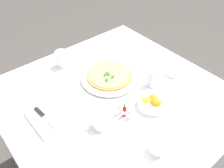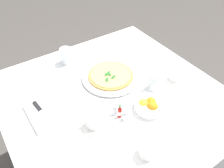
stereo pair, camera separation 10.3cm
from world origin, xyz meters
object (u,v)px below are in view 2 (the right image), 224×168
object	(u,v)px
hot_sauce_bottle	(120,112)
pizza	(111,75)
water_glass_left_edge	(66,56)
coffee_cup_near_left	(148,151)
napkin_folded	(42,113)
dinner_knife	(42,112)
coffee_cup_center_back	(176,76)
pepper_shaker	(115,110)
pizza_plate	(111,77)
citrus_bowl	(149,105)
salt_shaker	(125,116)
coffee_cup_far_right	(94,122)
water_glass_near_right	(154,82)

from	to	relation	value
hot_sauce_bottle	pizza	bearing A→B (deg)	155.34
pizza	water_glass_left_edge	size ratio (longest dim) A/B	2.60
pizza	coffee_cup_near_left	size ratio (longest dim) A/B	2.03
napkin_folded	dinner_knife	bearing A→B (deg)	5.88
coffee_cup_center_back	pepper_shaker	bearing A→B (deg)	-87.19
coffee_cup_near_left	dinner_knife	size ratio (longest dim) A/B	0.66
pizza_plate	citrus_bowl	bearing A→B (deg)	5.21
pizza_plate	pizza	size ratio (longest dim) A/B	1.28
coffee_cup_near_left	pepper_shaker	bearing A→B (deg)	176.95
coffee_cup_center_back	dinner_knife	distance (m)	0.77
pepper_shaker	citrus_bowl	bearing A→B (deg)	66.58
pizza_plate	pizza	xyz separation A→B (m)	(0.00, -0.00, 0.01)
dinner_knife	citrus_bowl	bearing A→B (deg)	54.38
pizza_plate	citrus_bowl	size ratio (longest dim) A/B	2.25
coffee_cup_center_back	hot_sauce_bottle	distance (m)	0.44
dinner_knife	salt_shaker	size ratio (longest dim) A/B	3.48
water_glass_left_edge	citrus_bowl	size ratio (longest dim) A/B	0.68
pizza_plate	dinner_knife	size ratio (longest dim) A/B	1.73
salt_shaker	pizza_plate	bearing A→B (deg)	159.03
coffee_cup_near_left	citrus_bowl	size ratio (longest dim) A/B	0.87
hot_sauce_bottle	pepper_shaker	bearing A→B (deg)	-160.35
coffee_cup_center_back	dinner_knife	xyz separation A→B (m)	(-0.17, -0.75, -0.00)
coffee_cup_near_left	citrus_bowl	world-z (taller)	citrus_bowl
hot_sauce_bottle	salt_shaker	world-z (taller)	hot_sauce_bottle
pizza_plate	napkin_folded	bearing A→B (deg)	-83.83
coffee_cup_center_back	dinner_knife	world-z (taller)	coffee_cup_center_back
pizza	hot_sauce_bottle	bearing A→B (deg)	-24.66
pizza	pepper_shaker	world-z (taller)	pepper_shaker
pizza	hot_sauce_bottle	xyz separation A→B (m)	(0.27, -0.12, 0.01)
dinner_knife	citrus_bowl	distance (m)	0.54
coffee_cup_center_back	coffee_cup_near_left	xyz separation A→B (m)	(0.29, -0.46, 0.00)
coffee_cup_far_right	dinner_knife	size ratio (longest dim) A/B	0.66
coffee_cup_center_back	pizza	bearing A→B (deg)	-125.16
coffee_cup_near_left	hot_sauce_bottle	distance (m)	0.24
hot_sauce_bottle	pizza_plate	bearing A→B (deg)	155.29
water_glass_near_right	dinner_knife	size ratio (longest dim) A/B	0.51
water_glass_near_right	hot_sauce_bottle	size ratio (longest dim) A/B	1.21
water_glass_left_edge	salt_shaker	size ratio (longest dim) A/B	1.80
napkin_folded	pizza	bearing A→B (deg)	95.64
coffee_cup_near_left	salt_shaker	xyz separation A→B (m)	(-0.21, 0.03, -0.00)
coffee_cup_far_right	salt_shaker	distance (m)	0.15
coffee_cup_far_right	napkin_folded	xyz separation A→B (m)	(-0.20, -0.18, -0.02)
water_glass_near_right	coffee_cup_far_right	bearing A→B (deg)	-83.78
pizza	water_glass_near_right	distance (m)	0.25
salt_shaker	dinner_knife	bearing A→B (deg)	-127.25
water_glass_near_right	salt_shaker	xyz separation A→B (m)	(0.09, -0.27, -0.02)
pizza_plate	water_glass_left_edge	xyz separation A→B (m)	(-0.29, -0.15, 0.03)
coffee_cup_far_right	pepper_shaker	world-z (taller)	coffee_cup_far_right
pizza	water_glass_left_edge	distance (m)	0.32
pizza	pepper_shaker	bearing A→B (deg)	-28.98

